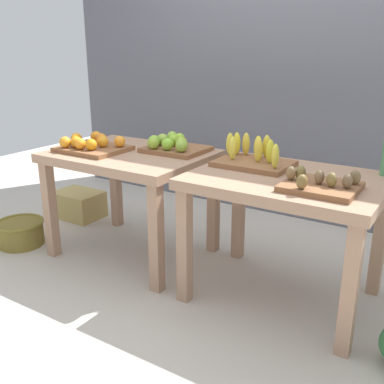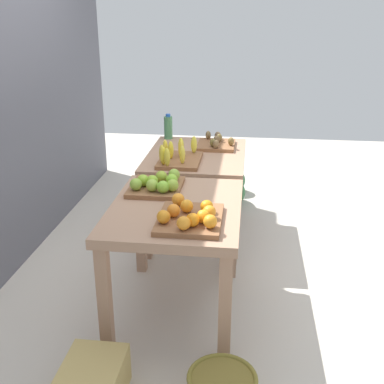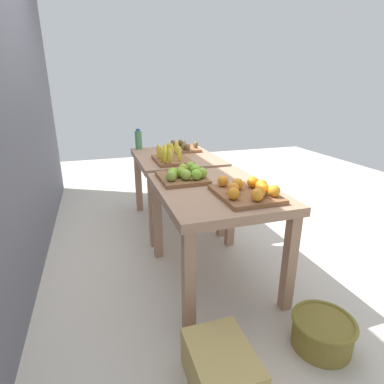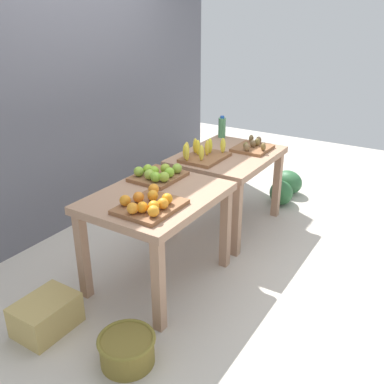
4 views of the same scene
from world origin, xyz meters
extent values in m
plane|color=beige|center=(0.00, 0.00, 0.00)|extent=(8.00, 8.00, 0.00)
cube|color=#A67D62|center=(-0.56, 0.00, 0.72)|extent=(1.04, 0.80, 0.06)
cube|color=#A67D62|center=(-1.02, -0.34, 0.34)|extent=(0.07, 0.07, 0.69)
cube|color=#A67D62|center=(-0.10, -0.34, 0.34)|extent=(0.07, 0.07, 0.69)
cube|color=#A67D62|center=(-1.02, 0.34, 0.34)|extent=(0.07, 0.07, 0.69)
cube|color=#A67D62|center=(-0.10, 0.34, 0.34)|extent=(0.07, 0.07, 0.69)
cube|color=#A67D62|center=(0.56, 0.00, 0.72)|extent=(1.04, 0.80, 0.06)
cube|color=#A67D62|center=(0.10, -0.34, 0.34)|extent=(0.07, 0.07, 0.69)
cube|color=#A67D62|center=(1.02, -0.34, 0.34)|extent=(0.07, 0.07, 0.69)
cube|color=#A67D62|center=(0.10, 0.34, 0.34)|extent=(0.07, 0.07, 0.69)
cube|color=#A67D62|center=(1.02, 0.34, 0.34)|extent=(0.07, 0.07, 0.69)
cube|color=brown|center=(-0.79, -0.12, 0.76)|extent=(0.44, 0.36, 0.03)
sphere|color=orange|center=(-0.86, -0.20, 0.81)|extent=(0.10, 0.10, 0.08)
sphere|color=orange|center=(-0.91, -0.15, 0.81)|extent=(0.11, 0.11, 0.08)
sphere|color=orange|center=(-0.89, 0.02, 0.81)|extent=(0.08, 0.08, 0.08)
sphere|color=orange|center=(-0.79, -0.23, 0.81)|extent=(0.10, 0.10, 0.08)
sphere|color=orange|center=(-0.72, -0.09, 0.81)|extent=(0.08, 0.08, 0.08)
sphere|color=orange|center=(-0.80, -0.02, 0.81)|extent=(0.11, 0.11, 0.08)
sphere|color=orange|center=(-0.72, -0.21, 0.81)|extent=(0.11, 0.11, 0.08)
sphere|color=orange|center=(-0.96, -0.10, 0.81)|extent=(0.09, 0.09, 0.08)
sphere|color=orange|center=(-0.92, -0.24, 0.81)|extent=(0.11, 0.11, 0.08)
sphere|color=orange|center=(-0.63, -0.03, 0.81)|extent=(0.11, 0.11, 0.08)
cube|color=brown|center=(-0.30, 0.17, 0.76)|extent=(0.40, 0.34, 0.03)
sphere|color=#94AE32|center=(-0.24, 0.15, 0.82)|extent=(0.08, 0.08, 0.08)
sphere|color=#8EB236|center=(-0.40, 0.05, 0.82)|extent=(0.10, 0.10, 0.08)
sphere|color=#84C135|center=(-0.43, 0.10, 0.82)|extent=(0.08, 0.08, 0.08)
sphere|color=#8AB43B|center=(-0.41, 0.28, 0.82)|extent=(0.09, 0.09, 0.08)
sphere|color=#87C031|center=(-0.30, 0.07, 0.82)|extent=(0.10, 0.10, 0.08)
sphere|color=#8AB92E|center=(-0.34, 0.19, 0.82)|extent=(0.09, 0.09, 0.08)
sphere|color=#8FBB30|center=(-0.33, 0.25, 0.82)|extent=(0.11, 0.11, 0.08)
sphere|color=#94B83F|center=(-0.42, 0.17, 0.82)|extent=(0.11, 0.11, 0.08)
sphere|color=#89AF3A|center=(-0.19, 0.07, 0.82)|extent=(0.11, 0.11, 0.08)
cube|color=brown|center=(0.31, 0.10, 0.76)|extent=(0.44, 0.32, 0.03)
ellipsoid|color=yellow|center=(0.33, 0.22, 0.85)|extent=(0.05, 0.05, 0.14)
ellipsoid|color=yellow|center=(0.14, 0.20, 0.85)|extent=(0.06, 0.06, 0.14)
ellipsoid|color=yellow|center=(0.30, 0.17, 0.85)|extent=(0.07, 0.06, 0.14)
ellipsoid|color=yellow|center=(0.19, 0.22, 0.85)|extent=(0.06, 0.05, 0.14)
ellipsoid|color=yellow|center=(0.11, 0.17, 0.85)|extent=(0.06, 0.07, 0.14)
ellipsoid|color=yellow|center=(0.40, 0.10, 0.85)|extent=(0.07, 0.07, 0.14)
ellipsoid|color=yellow|center=(0.48, 0.01, 0.85)|extent=(0.06, 0.06, 0.14)
ellipsoid|color=yellow|center=(0.18, 0.06, 0.85)|extent=(0.06, 0.06, 0.14)
ellipsoid|color=yellow|center=(0.33, 0.09, 0.85)|extent=(0.06, 0.06, 0.14)
cube|color=brown|center=(0.79, -0.15, 0.76)|extent=(0.36, 0.32, 0.03)
ellipsoid|color=brown|center=(0.63, -0.16, 0.81)|extent=(0.07, 0.07, 0.07)
ellipsoid|color=brown|center=(0.91, -0.15, 0.81)|extent=(0.05, 0.06, 0.07)
ellipsoid|color=brown|center=(0.73, -0.28, 0.81)|extent=(0.07, 0.07, 0.07)
ellipsoid|color=brown|center=(0.93, -0.07, 0.81)|extent=(0.07, 0.06, 0.07)
ellipsoid|color=olive|center=(0.84, -0.17, 0.81)|extent=(0.07, 0.07, 0.07)
ellipsoid|color=olive|center=(0.67, -0.13, 0.81)|extent=(0.06, 0.07, 0.07)
ellipsoid|color=brown|center=(0.78, -0.15, 0.81)|extent=(0.05, 0.06, 0.07)
cylinder|color=#4C8C59|center=(1.01, 0.31, 0.85)|extent=(0.08, 0.08, 0.21)
cylinder|color=blue|center=(1.01, 0.31, 0.96)|extent=(0.04, 0.04, 0.02)
ellipsoid|color=#32673C|center=(1.65, -0.24, 0.14)|extent=(0.35, 0.39, 0.27)
ellipsoid|color=#2B6335|center=(1.33, -0.28, 0.13)|extent=(0.41, 0.37, 0.25)
cylinder|color=olive|center=(-1.37, -0.35, 0.09)|extent=(0.33, 0.33, 0.17)
torus|color=olive|center=(-1.37, -0.35, 0.17)|extent=(0.36, 0.36, 0.02)
cube|color=tan|center=(-1.43, 0.30, 0.11)|extent=(0.40, 0.30, 0.23)
camera|label=1|loc=(1.39, -2.29, 1.43)|focal=42.21mm
camera|label=2|loc=(-3.25, -0.43, 1.89)|focal=44.88mm
camera|label=3|loc=(-2.46, 0.78, 1.42)|focal=28.59mm
camera|label=4|loc=(-2.84, -1.74, 1.99)|focal=39.71mm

